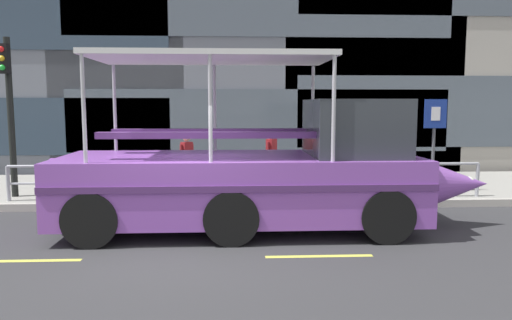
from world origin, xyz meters
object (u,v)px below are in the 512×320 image
at_px(traffic_light_pole, 9,101).
at_px(pedestrian_mid_left, 271,154).
at_px(parking_sign, 434,129).
at_px(pedestrian_mid_right, 187,157).
at_px(duck_tour_boat, 265,174).
at_px(pedestrian_near_bow, 371,154).

relative_size(traffic_light_pole, pedestrian_mid_left, 2.38).
height_order(parking_sign, pedestrian_mid_right, parking_sign).
xyz_separation_m(traffic_light_pole, pedestrian_mid_right, (4.36, 0.46, -1.47)).
xyz_separation_m(parking_sign, duck_tour_boat, (-4.72, -2.97, -0.75)).
bearing_deg(parking_sign, duck_tour_boat, -147.77).
bearing_deg(pedestrian_mid_left, pedestrian_mid_right, 177.59).
xyz_separation_m(traffic_light_pole, parking_sign, (10.95, 0.16, -0.74)).
relative_size(traffic_light_pole, duck_tour_boat, 0.45).
bearing_deg(parking_sign, pedestrian_near_bow, 150.95).
height_order(parking_sign, pedestrian_mid_left, parking_sign).
height_order(traffic_light_pole, parking_sign, traffic_light_pole).
bearing_deg(pedestrian_mid_right, pedestrian_mid_left, -2.41).
relative_size(traffic_light_pole, pedestrian_near_bow, 2.54).
height_order(duck_tour_boat, pedestrian_mid_left, duck_tour_boat).
relative_size(parking_sign, pedestrian_mid_right, 1.56).
bearing_deg(traffic_light_pole, parking_sign, 0.84).
relative_size(duck_tour_boat, pedestrian_mid_right, 5.56).
relative_size(parking_sign, pedestrian_near_bow, 1.57).
distance_m(traffic_light_pole, pedestrian_mid_left, 6.78).
height_order(traffic_light_pole, pedestrian_near_bow, traffic_light_pole).
distance_m(pedestrian_near_bow, pedestrian_mid_left, 2.93).
bearing_deg(duck_tour_boat, pedestrian_mid_left, 83.17).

